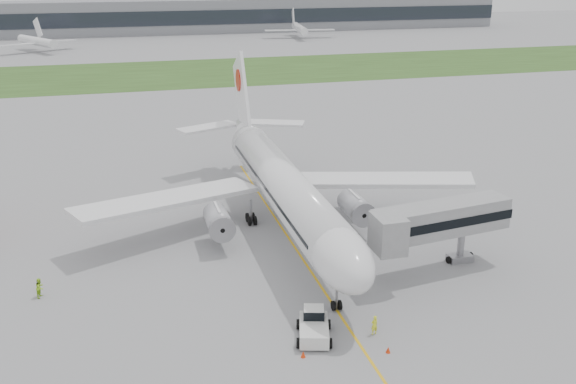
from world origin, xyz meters
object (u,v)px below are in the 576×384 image
object	(u,v)px
airliner	(281,182)
jet_bridge	(434,222)
ground_crew_near	(374,325)
pushback_tug	(314,325)

from	to	relation	value
airliner	jet_bridge	xyz separation A→B (m)	(11.87, -14.97, -0.27)
jet_bridge	ground_crew_near	xyz separation A→B (m)	(-10.11, -9.52, -4.52)
pushback_tug	jet_bridge	distance (m)	17.90
jet_bridge	airliner	bearing A→B (deg)	120.41
airliner	pushback_tug	distance (m)	24.13
airliner	pushback_tug	bearing A→B (deg)	-97.95
airliner	pushback_tug	xyz separation A→B (m)	(-3.28, -23.45, -4.65)
ground_crew_near	airliner	bearing A→B (deg)	-98.47
pushback_tug	ground_crew_near	xyz separation A→B (m)	(5.03, -1.04, -0.14)
jet_bridge	ground_crew_near	world-z (taller)	jet_bridge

